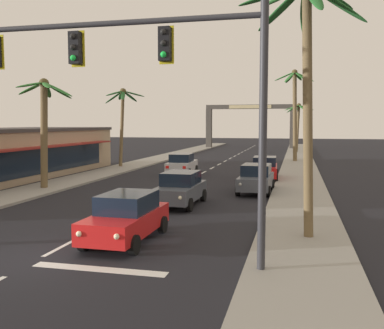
{
  "coord_description": "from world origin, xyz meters",
  "views": [
    {
      "loc": [
        7.56,
        -11.68,
        4.11
      ],
      "look_at": [
        2.84,
        8.0,
        2.2
      ],
      "focal_mm": 40.98,
      "sensor_mm": 36.0,
      "label": 1
    }
  ],
  "objects_px": {
    "sedan_parked_nearest_kerb": "(256,178)",
    "town_gateway_arch": "(250,120)",
    "sedan_parked_mid_kerb": "(265,168)",
    "palm_right_nearest": "(308,47)",
    "palm_right_farthest": "(298,116)",
    "traffic_signal_mast": "(135,72)",
    "palm_left_second": "(44,116)",
    "sedan_third_in_queue": "(180,188)",
    "sedan_lead_at_stop_bar": "(126,217)",
    "palm_right_third": "(295,102)",
    "palm_left_third": "(122,109)",
    "sedan_oncoming_far": "(182,164)"
  },
  "relations": [
    {
      "from": "sedan_parked_mid_kerb",
      "to": "sedan_parked_nearest_kerb",
      "type": "bearing_deg",
      "value": -90.57
    },
    {
      "from": "traffic_signal_mast",
      "to": "sedan_lead_at_stop_bar",
      "type": "bearing_deg",
      "value": 118.71
    },
    {
      "from": "traffic_signal_mast",
      "to": "palm_right_nearest",
      "type": "height_order",
      "value": "palm_right_nearest"
    },
    {
      "from": "palm_left_second",
      "to": "sedan_parked_mid_kerb",
      "type": "bearing_deg",
      "value": 32.21
    },
    {
      "from": "sedan_third_in_queue",
      "to": "sedan_parked_mid_kerb",
      "type": "height_order",
      "value": "same"
    },
    {
      "from": "palm_right_nearest",
      "to": "sedan_lead_at_stop_bar",
      "type": "bearing_deg",
      "value": -164.96
    },
    {
      "from": "palm_right_nearest",
      "to": "palm_right_farthest",
      "type": "bearing_deg",
      "value": 90.18
    },
    {
      "from": "sedan_third_in_queue",
      "to": "palm_left_second",
      "type": "distance_m",
      "value": 10.55
    },
    {
      "from": "traffic_signal_mast",
      "to": "sedan_lead_at_stop_bar",
      "type": "height_order",
      "value": "traffic_signal_mast"
    },
    {
      "from": "palm_left_third",
      "to": "palm_right_third",
      "type": "xyz_separation_m",
      "value": [
        15.37,
        9.53,
        0.9
      ]
    },
    {
      "from": "sedan_third_in_queue",
      "to": "palm_right_nearest",
      "type": "relative_size",
      "value": 0.5
    },
    {
      "from": "sedan_parked_nearest_kerb",
      "to": "palm_right_farthest",
      "type": "xyz_separation_m",
      "value": [
        2.44,
        37.37,
        4.22
      ]
    },
    {
      "from": "sedan_third_in_queue",
      "to": "palm_left_third",
      "type": "xyz_separation_m",
      "value": [
        -10.03,
        16.87,
        4.55
      ]
    },
    {
      "from": "sedan_lead_at_stop_bar",
      "to": "town_gateway_arch",
      "type": "height_order",
      "value": "town_gateway_arch"
    },
    {
      "from": "sedan_lead_at_stop_bar",
      "to": "palm_right_nearest",
      "type": "bearing_deg",
      "value": 15.04
    },
    {
      "from": "sedan_parked_mid_kerb",
      "to": "palm_left_third",
      "type": "height_order",
      "value": "palm_left_third"
    },
    {
      "from": "palm_left_third",
      "to": "palm_right_farthest",
      "type": "bearing_deg",
      "value": 58.12
    },
    {
      "from": "sedan_lead_at_stop_bar",
      "to": "palm_left_third",
      "type": "bearing_deg",
      "value": 112.66
    },
    {
      "from": "sedan_oncoming_far",
      "to": "palm_right_nearest",
      "type": "bearing_deg",
      "value": -63.14
    },
    {
      "from": "sedan_parked_nearest_kerb",
      "to": "palm_right_nearest",
      "type": "bearing_deg",
      "value": -75.84
    },
    {
      "from": "town_gateway_arch",
      "to": "palm_right_third",
      "type": "bearing_deg",
      "value": -73.8
    },
    {
      "from": "palm_left_second",
      "to": "sedan_third_in_queue",
      "type": "bearing_deg",
      "value": -17.83
    },
    {
      "from": "sedan_parked_nearest_kerb",
      "to": "sedan_parked_mid_kerb",
      "type": "bearing_deg",
      "value": 89.43
    },
    {
      "from": "palm_left_second",
      "to": "town_gateway_arch",
      "type": "distance_m",
      "value": 48.91
    },
    {
      "from": "palm_right_third",
      "to": "town_gateway_arch",
      "type": "relative_size",
      "value": 0.66
    },
    {
      "from": "sedan_oncoming_far",
      "to": "palm_right_nearest",
      "type": "relative_size",
      "value": 0.5
    },
    {
      "from": "sedan_lead_at_stop_bar",
      "to": "palm_left_second",
      "type": "height_order",
      "value": "palm_left_second"
    },
    {
      "from": "sedan_third_in_queue",
      "to": "sedan_parked_mid_kerb",
      "type": "xyz_separation_m",
      "value": [
        3.4,
        11.09,
        0.0
      ]
    },
    {
      "from": "sedan_lead_at_stop_bar",
      "to": "palm_right_nearest",
      "type": "height_order",
      "value": "palm_right_nearest"
    },
    {
      "from": "sedan_parked_mid_kerb",
      "to": "palm_right_farthest",
      "type": "height_order",
      "value": "palm_right_farthest"
    },
    {
      "from": "sedan_lead_at_stop_bar",
      "to": "sedan_parked_mid_kerb",
      "type": "relative_size",
      "value": 0.99
    },
    {
      "from": "sedan_parked_nearest_kerb",
      "to": "town_gateway_arch",
      "type": "bearing_deg",
      "value": 96.45
    },
    {
      "from": "sedan_oncoming_far",
      "to": "palm_right_third",
      "type": "xyz_separation_m",
      "value": [
        8.67,
        13.48,
        5.45
      ]
    },
    {
      "from": "traffic_signal_mast",
      "to": "palm_right_nearest",
      "type": "xyz_separation_m",
      "value": [
        4.75,
        3.91,
        1.15
      ]
    },
    {
      "from": "sedan_lead_at_stop_bar",
      "to": "town_gateway_arch",
      "type": "bearing_deg",
      "value": 91.8
    },
    {
      "from": "traffic_signal_mast",
      "to": "palm_right_nearest",
      "type": "bearing_deg",
      "value": 39.47
    },
    {
      "from": "palm_right_farthest",
      "to": "town_gateway_arch",
      "type": "bearing_deg",
      "value": 130.27
    },
    {
      "from": "palm_right_farthest",
      "to": "palm_left_second",
      "type": "bearing_deg",
      "value": -111.15
    },
    {
      "from": "palm_left_second",
      "to": "town_gateway_arch",
      "type": "height_order",
      "value": "town_gateway_arch"
    },
    {
      "from": "palm_left_second",
      "to": "palm_right_farthest",
      "type": "bearing_deg",
      "value": 68.85
    },
    {
      "from": "traffic_signal_mast",
      "to": "palm_right_third",
      "type": "height_order",
      "value": "palm_right_third"
    },
    {
      "from": "sedan_parked_nearest_kerb",
      "to": "town_gateway_arch",
      "type": "xyz_separation_m",
      "value": [
        -5.25,
        46.45,
        3.74
      ]
    },
    {
      "from": "palm_right_third",
      "to": "palm_right_farthest",
      "type": "distance_m",
      "value": 15.94
    },
    {
      "from": "traffic_signal_mast",
      "to": "palm_right_farthest",
      "type": "bearing_deg",
      "value": 84.91
    },
    {
      "from": "sedan_third_in_queue",
      "to": "sedan_parked_nearest_kerb",
      "type": "relative_size",
      "value": 1.0
    },
    {
      "from": "traffic_signal_mast",
      "to": "palm_right_farthest",
      "type": "xyz_separation_m",
      "value": [
        4.6,
        51.55,
        -0.46
      ]
    },
    {
      "from": "palm_left_third",
      "to": "town_gateway_arch",
      "type": "bearing_deg",
      "value": 76.76
    },
    {
      "from": "sedan_parked_nearest_kerb",
      "to": "sedan_parked_mid_kerb",
      "type": "distance_m",
      "value": 6.19
    },
    {
      "from": "sedan_lead_at_stop_bar",
      "to": "sedan_third_in_queue",
      "type": "distance_m",
      "value": 6.98
    },
    {
      "from": "sedan_oncoming_far",
      "to": "sedan_parked_mid_kerb",
      "type": "distance_m",
      "value": 6.97
    }
  ]
}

